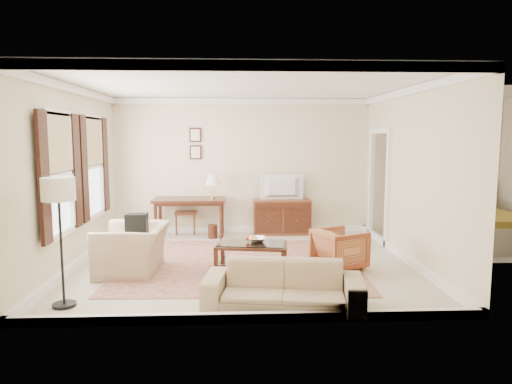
{
  "coord_description": "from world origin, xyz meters",
  "views": [
    {
      "loc": [
        -0.15,
        -7.39,
        2.1
      ],
      "look_at": [
        0.2,
        0.3,
        1.15
      ],
      "focal_mm": 32.0,
      "sensor_mm": 36.0,
      "label": 1
    }
  ],
  "objects": [
    {
      "name": "window_rear",
      "position": [
        -2.7,
        0.9,
        1.55
      ],
      "size": [
        0.12,
        1.56,
        1.8
      ],
      "primitive_type": null,
      "color": "#CCB284",
      "rests_on": "room_shell"
    },
    {
      "name": "club_armchair",
      "position": [
        -1.74,
        -0.45,
        0.5
      ],
      "size": [
        0.78,
        1.16,
        0.99
      ],
      "primitive_type": "imported",
      "rotation": [
        0.0,
        0.0,
        -1.61
      ],
      "color": "tan",
      "rests_on": "room_shell"
    },
    {
      "name": "framed_prints",
      "position": [
        -1.0,
        2.47,
        1.94
      ],
      "size": [
        0.25,
        0.04,
        0.68
      ],
      "primitive_type": null,
      "color": "#472114",
      "rests_on": "room_shell"
    },
    {
      "name": "striped_armchair",
      "position": [
        1.49,
        -0.42,
        0.35
      ],
      "size": [
        0.87,
        0.89,
        0.71
      ],
      "primitive_type": "imported",
      "rotation": [
        0.0,
        0.0,
        2.0
      ],
      "color": "brown",
      "rests_on": "room_shell"
    },
    {
      "name": "backpack",
      "position": [
        -1.66,
        -0.45,
        0.74
      ],
      "size": [
        0.26,
        0.35,
        0.4
      ],
      "primitive_type": "cube",
      "rotation": [
        0.0,
        0.0,
        -1.72
      ],
      "color": "black",
      "rests_on": "club_armchair"
    },
    {
      "name": "fruit_bowl",
      "position": [
        0.18,
        -0.44,
        0.51
      ],
      "size": [
        0.42,
        0.42,
        0.1
      ],
      "primitive_type": "imported",
      "color": "silver",
      "rests_on": "coffee_table"
    },
    {
      "name": "coffee_table",
      "position": [
        0.1,
        -0.48,
        0.35
      ],
      "size": [
        1.16,
        0.78,
        0.46
      ],
      "rotation": [
        0.0,
        0.0,
        -0.15
      ],
      "color": "#472114",
      "rests_on": "room_shell"
    },
    {
      "name": "annex_bedroom",
      "position": [
        4.49,
        1.15,
        0.34
      ],
      "size": [
        3.0,
        2.7,
        2.9
      ],
      "color": "beige",
      "rests_on": "ground"
    },
    {
      "name": "book_b",
      "position": [
        0.18,
        -0.47,
        0.17
      ],
      "size": [
        0.28,
        0.06,
        0.38
      ],
      "primitive_type": "imported",
      "rotation": [
        0.0,
        0.0,
        -0.1
      ],
      "color": "brown",
      "rests_on": "coffee_table"
    },
    {
      "name": "sofa",
      "position": [
        0.43,
        -2.04,
        0.38
      ],
      "size": [
        1.99,
        0.84,
        0.75
      ],
      "primitive_type": "imported",
      "rotation": [
        0.0,
        0.0,
        -0.15
      ],
      "color": "tan",
      "rests_on": "room_shell"
    },
    {
      "name": "desk_chair",
      "position": [
        -1.22,
        2.38,
        0.53
      ],
      "size": [
        0.5,
        0.5,
        1.05
      ],
      "primitive_type": null,
      "rotation": [
        0.0,
        0.0,
        -0.11
      ],
      "color": "brown",
      "rests_on": "room_shell"
    },
    {
      "name": "floor_lamp",
      "position": [
        -2.28,
        -1.86,
        1.35
      ],
      "size": [
        0.4,
        0.4,
        1.6
      ],
      "color": "black",
      "rests_on": "room_shell"
    },
    {
      "name": "window_front",
      "position": [
        -2.7,
        -0.7,
        1.55
      ],
      "size": [
        0.12,
        1.56,
        1.8
      ],
      "primitive_type": null,
      "color": "#CCB284",
      "rests_on": "room_shell"
    },
    {
      "name": "rug",
      "position": [
        -0.09,
        -0.06,
        0.01
      ],
      "size": [
        3.93,
        3.4,
        0.01
      ],
      "primitive_type": "cube",
      "rotation": [
        0.0,
        0.0,
        -0.03
      ],
      "color": "maroon",
      "rests_on": "room_shell"
    },
    {
      "name": "book_a",
      "position": [
        -0.14,
        -0.4,
        0.18
      ],
      "size": [
        0.28,
        0.12,
        0.38
      ],
      "primitive_type": "imported",
      "rotation": [
        0.0,
        0.0,
        0.29
      ],
      "color": "brown",
      "rests_on": "coffee_table"
    },
    {
      "name": "writing_desk",
      "position": [
        -1.1,
        2.03,
        0.7
      ],
      "size": [
        1.48,
        0.74,
        0.81
      ],
      "color": "#472114",
      "rests_on": "room_shell"
    },
    {
      "name": "tv",
      "position": [
        0.84,
        2.22,
        1.19
      ],
      "size": [
        0.89,
        0.51,
        0.12
      ],
      "primitive_type": "imported",
      "rotation": [
        0.0,
        0.0,
        3.14
      ],
      "color": "black",
      "rests_on": "sideboard"
    },
    {
      "name": "desk_lamp",
      "position": [
        -0.62,
        2.03,
        1.06
      ],
      "size": [
        0.32,
        0.32,
        0.5
      ],
      "primitive_type": null,
      "color": "silver",
      "rests_on": "writing_desk"
    },
    {
      "name": "sideboard",
      "position": [
        0.84,
        2.24,
        0.37
      ],
      "size": [
        1.22,
        0.47,
        0.75
      ],
      "primitive_type": "cube",
      "color": "brown",
      "rests_on": "room_shell"
    },
    {
      "name": "room_shell",
      "position": [
        0.0,
        0.0,
        2.47
      ],
      "size": [
        5.51,
        5.01,
        2.91
      ],
      "color": "beige",
      "rests_on": "ground"
    },
    {
      "name": "doorway",
      "position": [
        2.71,
        1.5,
        1.08
      ],
      "size": [
        0.1,
        1.12,
        2.25
      ],
      "primitive_type": null,
      "color": "white",
      "rests_on": "room_shell"
    }
  ]
}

